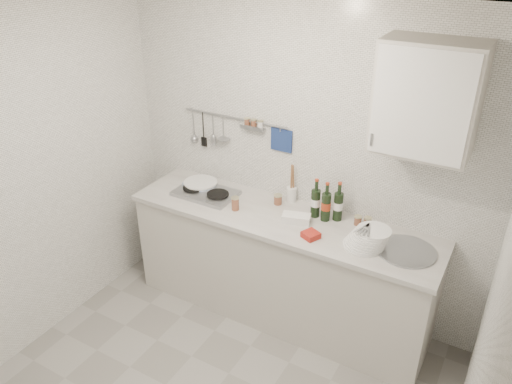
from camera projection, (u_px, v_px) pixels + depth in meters
ceiling at (177, 20)px, 2.21m from camera, size 3.00×3.00×0.00m
back_wall at (300, 163)px, 3.87m from camera, size 3.00×0.02×2.50m
wall_left at (17, 191)px, 3.45m from camera, size 0.02×2.80×2.50m
wall_right at (477, 353)px, 2.14m from camera, size 0.02×2.80×2.50m
counter at (281, 268)px, 4.02m from camera, size 2.44×0.64×0.96m
wall_rail at (232, 129)px, 4.02m from camera, size 0.98×0.09×0.34m
wall_cabinet at (427, 99)px, 3.01m from camera, size 0.60×0.38×0.70m
plate_stack_hob at (199, 185)px, 4.20m from camera, size 0.31×0.30×0.05m
plate_stack_sink at (368, 238)px, 3.41m from camera, size 0.31×0.30×0.14m
wine_bottles at (327, 200)px, 3.69m from camera, size 0.24×0.12×0.31m
butter_dish at (296, 218)px, 3.70m from camera, size 0.23×0.16×0.06m
strawberry_punnet at (311, 235)px, 3.52m from camera, size 0.14×0.14×0.04m
utensil_crock at (292, 193)px, 3.97m from camera, size 0.08×0.08×0.33m
jar_a at (278, 199)px, 3.94m from camera, size 0.07×0.07×0.08m
jar_b at (368, 222)px, 3.65m from camera, size 0.06×0.06×0.08m
jar_c at (358, 220)px, 3.67m from camera, size 0.06×0.06×0.07m
jar_d at (235, 203)px, 3.85m from camera, size 0.06×0.06×0.11m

